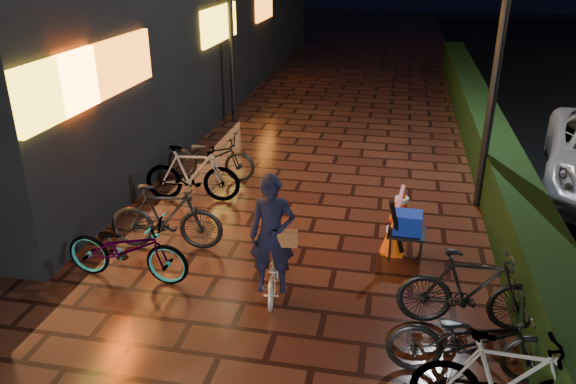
# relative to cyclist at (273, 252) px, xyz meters

# --- Properties ---
(ground) EXTENTS (80.00, 80.00, 0.00)m
(ground) POSITION_rel_cyclist_xyz_m (0.21, -0.84, -0.67)
(ground) COLOR #381911
(ground) RESTS_ON ground
(hedge) EXTENTS (0.70, 20.00, 1.00)m
(hedge) POSITION_rel_cyclist_xyz_m (3.51, 7.16, -0.17)
(hedge) COLOR black
(hedge) RESTS_ON ground
(lamp_post_hedge) EXTENTS (0.52, 0.18, 5.47)m
(lamp_post_hedge) POSITION_rel_cyclist_xyz_m (3.11, 3.67, 2.34)
(lamp_post_hedge) COLOR black
(lamp_post_hedge) RESTS_ON ground
(lamp_post_sf) EXTENTS (0.47, 0.26, 5.02)m
(lamp_post_sf) POSITION_rel_cyclist_xyz_m (-2.92, 8.11, 2.10)
(lamp_post_sf) COLOR black
(lamp_post_sf) RESTS_ON ground
(cyclist) EXTENTS (0.68, 1.29, 1.79)m
(cyclist) POSITION_rel_cyclist_xyz_m (0.00, 0.00, 0.00)
(cyclist) COLOR silver
(cyclist) RESTS_ON ground
(traffic_barrier) EXTENTS (0.51, 1.59, 0.64)m
(traffic_barrier) POSITION_rel_cyclist_xyz_m (1.65, 2.12, -0.35)
(traffic_barrier) COLOR #E6540C
(traffic_barrier) RESTS_ON ground
(cart_assembly) EXTENTS (0.61, 0.59, 1.09)m
(cart_assembly) POSITION_rel_cyclist_xyz_m (1.78, 1.39, -0.11)
(cart_assembly) COLOR black
(cart_assembly) RESTS_ON ground
(parked_bikes_storefront) EXTENTS (2.12, 4.60, 1.09)m
(parked_bikes_storefront) POSITION_rel_cyclist_xyz_m (-2.12, 1.92, -0.15)
(parked_bikes_storefront) COLOR black
(parked_bikes_storefront) RESTS_ON ground
(parked_bikes_hedge) EXTENTS (2.09, 2.17, 1.09)m
(parked_bikes_hedge) POSITION_rel_cyclist_xyz_m (2.60, -1.08, -0.14)
(parked_bikes_hedge) COLOR black
(parked_bikes_hedge) RESTS_ON ground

